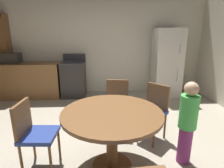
{
  "coord_description": "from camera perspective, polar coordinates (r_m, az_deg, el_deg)",
  "views": [
    {
      "loc": [
        0.1,
        -2.25,
        1.63
      ],
      "look_at": [
        0.26,
        0.68,
        0.81
      ],
      "focal_mm": 28.85,
      "sensor_mm": 36.0,
      "label": 1
    }
  ],
  "objects": [
    {
      "name": "refrigerator",
      "position": [
        4.97,
        16.86,
        6.39
      ],
      "size": [
        0.68,
        0.68,
        1.76
      ],
      "color": "silver",
      "rests_on": "ground"
    },
    {
      "name": "ground_plane",
      "position": [
        2.78,
        -4.93,
        -20.28
      ],
      "size": [
        14.0,
        14.0,
        0.0
      ],
      "primitive_type": "plane",
      "color": "#A89E89"
    },
    {
      "name": "chair_north",
      "position": [
        3.08,
        1.57,
        -5.83
      ],
      "size": [
        0.45,
        0.45,
        0.87
      ],
      "rotation": [
        0.0,
        0.0,
        4.57
      ],
      "color": "brown",
      "rests_on": "ground"
    },
    {
      "name": "pantry_column",
      "position": [
        5.53,
        -31.43,
        7.43
      ],
      "size": [
        0.44,
        0.36,
        2.1
      ],
      "primitive_type": "cube",
      "color": "brown",
      "rests_on": "ground"
    },
    {
      "name": "person_child",
      "position": [
        2.46,
        22.79,
        -10.92
      ],
      "size": [
        0.23,
        0.23,
        1.09
      ],
      "rotation": [
        0.0,
        0.0,
        3.19
      ],
      "color": "#8C337A",
      "rests_on": "ground"
    },
    {
      "name": "microwave",
      "position": [
        5.24,
        -29.43,
        7.14
      ],
      "size": [
        0.44,
        0.32,
        0.26
      ],
      "primitive_type": "cube",
      "color": "#2D2B28",
      "rests_on": "kitchen_counter"
    },
    {
      "name": "chair_northeast",
      "position": [
        2.92,
        12.93,
        -7.51
      ],
      "size": [
        0.57,
        0.57,
        0.87
      ],
      "rotation": [
        0.0,
        0.0,
        3.9
      ],
      "color": "brown",
      "rests_on": "ground"
    },
    {
      "name": "wall_back",
      "position": [
        5.07,
        -4.4,
        12.53
      ],
      "size": [
        6.03,
        0.12,
        2.7
      ],
      "primitive_type": "cube",
      "color": "silver",
      "rests_on": "ground"
    },
    {
      "name": "oven_range",
      "position": [
        4.87,
        -11.96,
        1.57
      ],
      "size": [
        0.6,
        0.6,
        1.1
      ],
      "color": "#2D2B28",
      "rests_on": "ground"
    },
    {
      "name": "chair_west",
      "position": [
        2.42,
        -23.63,
        -13.54
      ],
      "size": [
        0.42,
        0.42,
        0.87
      ],
      "rotation": [
        0.0,
        0.0,
        6.22
      ],
      "color": "brown",
      "rests_on": "ground"
    },
    {
      "name": "dining_table",
      "position": [
        2.18,
        -0.0,
        -12.5
      ],
      "size": [
        1.18,
        1.18,
        0.76
      ],
      "color": "brown",
      "rests_on": "ground"
    },
    {
      "name": "kitchen_counter",
      "position": [
        5.2,
        -25.21,
        1.08
      ],
      "size": [
        1.71,
        0.6,
        0.9
      ],
      "primitive_type": "cube",
      "color": "olive",
      "rests_on": "ground"
    }
  ]
}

